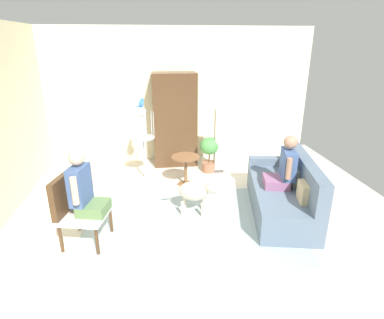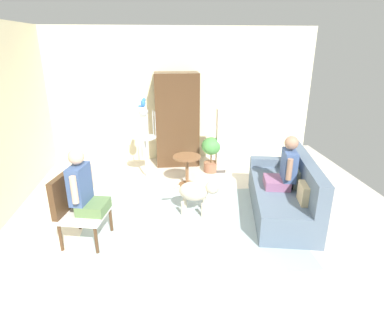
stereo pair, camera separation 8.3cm
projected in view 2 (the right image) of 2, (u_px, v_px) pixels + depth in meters
The scene contains 14 objects.
ground_plane at pixel (190, 223), 4.77m from camera, with size 6.99×6.99×0.00m, color beige.
back_wall at pixel (177, 96), 7.04m from camera, with size 6.13×0.12×2.90m, color beige.
area_rug at pixel (188, 225), 4.70m from camera, with size 3.08×2.28×0.01m, color #9EB2B7.
couch at pixel (285, 194), 4.99m from camera, with size 1.21×2.10×0.92m.
armchair at pixel (75, 204), 4.18m from camera, with size 0.70×0.73×0.97m.
person_on_couch at pixel (285, 168), 4.81m from camera, with size 0.51×0.56×0.82m.
person_on_armchair at pixel (83, 187), 4.08m from camera, with size 0.49×0.52×0.87m.
round_end_table at pixel (187, 166), 5.90m from camera, with size 0.52×0.52×0.59m.
dog at pixel (197, 191), 4.91m from camera, with size 0.77×0.42×0.61m.
bird_cage_stand at pixel (145, 140), 6.05m from camera, with size 0.44×0.44×1.44m.
parrot at pixel (143, 103), 5.80m from camera, with size 0.17×0.10×0.17m.
potted_plant at pixel (211, 151), 6.53m from camera, with size 0.40×0.40×0.74m.
column_lamp at pixel (221, 141), 6.46m from camera, with size 0.20×0.20×1.33m.
armoire_cabinet at pixel (177, 120), 6.81m from camera, with size 0.92×0.56×1.99m, color #4C331E.
Camera 2 is at (-0.40, -4.12, 2.56)m, focal length 29.52 mm.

